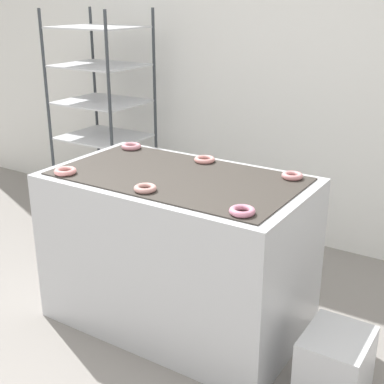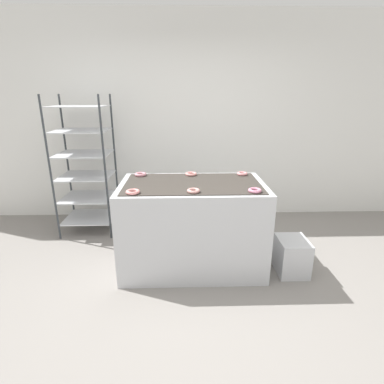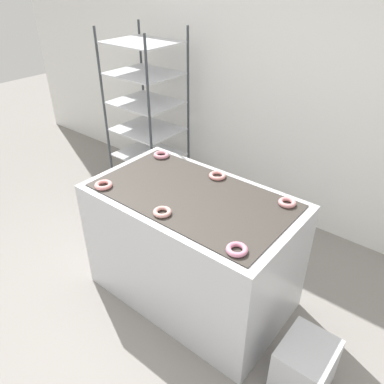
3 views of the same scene
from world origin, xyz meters
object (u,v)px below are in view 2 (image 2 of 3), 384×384
baking_rack_cart (85,165)px  donut_near_right (255,190)px  fryer_machine (192,225)px  donut_near_center (193,191)px  donut_far_right (242,174)px  donut_near_left (133,192)px  donut_far_left (140,174)px  donut_far_center (191,174)px  glaze_bin (292,256)px

baking_rack_cart → donut_near_right: 2.25m
fryer_machine → donut_near_center: bearing=-90.5°
fryer_machine → donut_far_right: size_ratio=12.68×
donut_near_left → donut_far_left: (-0.01, 0.60, 0.00)m
donut_far_left → fryer_machine: bearing=-27.9°
fryer_machine → donut_near_left: 0.78m
donut_near_center → fryer_machine: bearing=89.5°
donut_near_center → donut_near_right: (0.55, -0.01, 0.00)m
fryer_machine → donut_far_right: (0.55, 0.29, 0.47)m
donut_near_right → donut_far_center: bearing=133.0°
fryer_machine → donut_near_left: size_ratio=11.69×
donut_near_left → donut_near_center: (0.54, 0.02, -0.00)m
baking_rack_cart → donut_near_left: size_ratio=14.15×
donut_near_right → donut_far_right: (-0.00, 0.59, -0.00)m
baking_rack_cart → donut_far_center: bearing=-24.9°
donut_near_center → glaze_bin: bearing=6.4°
donut_far_center → glaze_bin: bearing=-25.2°
glaze_bin → donut_far_right: size_ratio=3.19×
glaze_bin → donut_near_left: (-1.55, -0.13, 0.75)m
donut_near_left → donut_far_center: 0.81m
donut_far_left → donut_far_right: size_ratio=1.10×
donut_far_left → glaze_bin: bearing=-16.8°
glaze_bin → donut_far_right: bearing=134.3°
baking_rack_cart → donut_far_right: (1.89, -0.63, 0.04)m
donut_near_center → donut_near_right: 0.55m
donut_near_center → donut_near_right: size_ratio=0.97×
fryer_machine → donut_near_right: size_ratio=12.08×
baking_rack_cart → donut_far_left: bearing=-38.5°
fryer_machine → donut_far_right: donut_far_right is taller
baking_rack_cart → glaze_bin: 2.68m
donut_far_left → donut_far_right: bearing=-0.1°
donut_near_right → donut_far_left: (-1.10, 0.59, 0.00)m
fryer_machine → donut_far_left: 0.78m
donut_near_right → donut_near_left: bearing=-179.6°
donut_near_left → donut_near_right: bearing=0.4°
baking_rack_cart → donut_near_center: (1.34, -1.21, 0.04)m
donut_near_left → donut_near_right: same height
glaze_bin → donut_near_right: size_ratio=3.04×
fryer_machine → donut_near_left: donut_near_left is taller
donut_near_left → fryer_machine: bearing=29.6°
baking_rack_cart → donut_far_center: baking_rack_cart is taller
baking_rack_cart → donut_far_left: (0.79, -0.63, 0.04)m
baking_rack_cart → donut_near_center: size_ratio=15.07×
donut_near_center → donut_far_left: 0.80m
glaze_bin → donut_near_left: bearing=-175.3°
donut_far_right → fryer_machine: bearing=-152.1°
glaze_bin → donut_near_center: size_ratio=3.13×
donut_near_right → donut_far_left: 1.25m
donut_far_left → donut_far_center: 0.54m
donut_near_left → donut_far_right: bearing=28.7°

